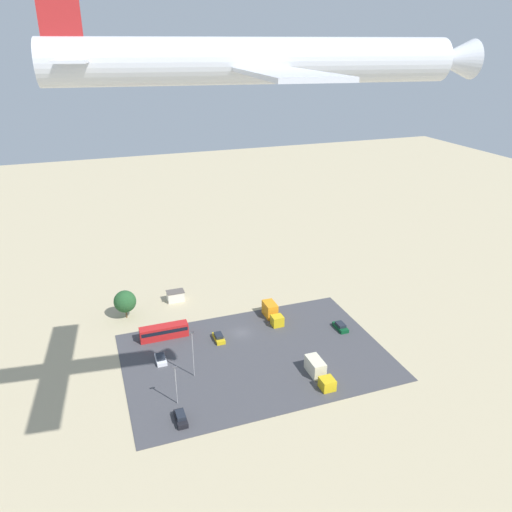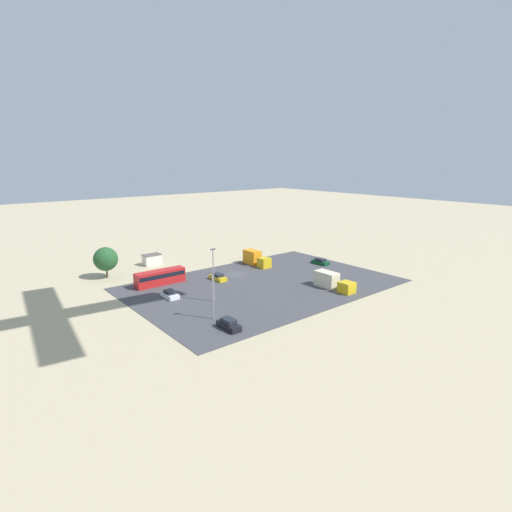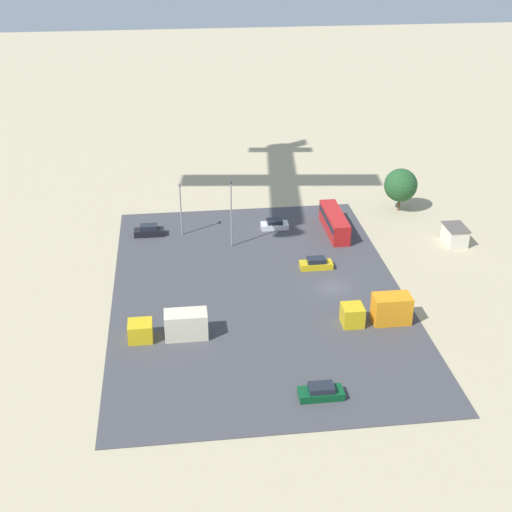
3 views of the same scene
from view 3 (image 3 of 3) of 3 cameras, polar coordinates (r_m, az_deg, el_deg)
The scene contains 13 objects.
ground_plane at distance 91.03m, azimuth 6.18°, elevation -2.55°, with size 400.00×400.00×0.00m, color tan.
parking_lot_surface at distance 89.47m, azimuth 0.13°, elevation -2.91°, with size 53.15×36.05×0.08m.
shed_building at distance 105.38m, azimuth 15.62°, elevation 1.64°, with size 4.32×2.92×2.60m.
bus at distance 105.38m, azimuth 6.29°, elevation 2.76°, with size 10.46×2.46×3.02m.
parked_car_0 at distance 105.14m, azimuth -8.55°, elevation 2.00°, with size 1.76×4.36×1.66m.
parked_car_1 at distance 71.89m, azimuth 5.22°, elevation -10.79°, with size 1.92×4.47×1.44m.
parked_car_2 at distance 106.31m, azimuth 1.50°, elevation 2.53°, with size 1.98×4.04×1.41m.
parked_car_3 at distance 95.19m, azimuth 4.83°, elevation -0.62°, with size 1.87×4.34×1.45m.
parked_truck_0 at distance 80.49m, azimuth -6.64°, elevation -5.61°, with size 2.58×8.86×3.09m.
parked_truck_1 at distance 83.79m, azimuth 9.93°, elevation -4.32°, with size 2.57×8.00×3.40m.
tree_near_shed at distance 113.57m, azimuth 11.50°, elevation 5.57°, with size 5.17×5.17×6.84m.
light_pole_lot_centre at distance 103.28m, azimuth -6.04°, elevation 3.90°, with size 0.90×0.28×7.83m.
light_pole_lot_edge at distance 98.86m, azimuth -2.00°, elevation 3.59°, with size 0.90×0.28×9.81m.
Camera 3 is at (-77.05, 19.30, 44.48)m, focal length 50.00 mm.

